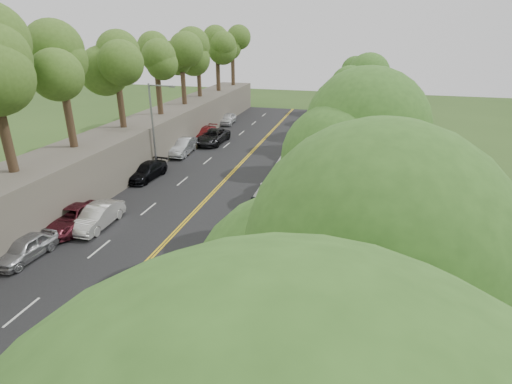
# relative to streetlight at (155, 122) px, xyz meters

# --- Properties ---
(ground) EXTENTS (140.00, 140.00, 0.00)m
(ground) POSITION_rel_streetlight_xyz_m (10.46, -14.00, -4.64)
(ground) COLOR #33511E
(ground) RESTS_ON ground
(road) EXTENTS (11.20, 66.00, 0.04)m
(road) POSITION_rel_streetlight_xyz_m (5.06, 1.00, -4.62)
(road) COLOR black
(road) RESTS_ON ground
(sidewalk) EXTENTS (4.20, 66.00, 0.05)m
(sidewalk) POSITION_rel_streetlight_xyz_m (13.01, 1.00, -4.61)
(sidewalk) COLOR gray
(sidewalk) RESTS_ON ground
(jersey_barrier) EXTENTS (0.42, 66.00, 0.60)m
(jersey_barrier) POSITION_rel_streetlight_xyz_m (10.71, 1.00, -4.34)
(jersey_barrier) COLOR #81EB18
(jersey_barrier) RESTS_ON ground
(rock_embankment) EXTENTS (5.00, 66.00, 4.00)m
(rock_embankment) POSITION_rel_streetlight_xyz_m (-3.04, 1.00, -2.64)
(rock_embankment) COLOR #595147
(rock_embankment) RESTS_ON ground
(chainlink_fence) EXTENTS (0.04, 66.00, 2.00)m
(chainlink_fence) POSITION_rel_streetlight_xyz_m (15.11, 1.00, -3.64)
(chainlink_fence) COLOR slate
(chainlink_fence) RESTS_ON ground
(trees_embankment) EXTENTS (6.40, 66.00, 13.00)m
(trees_embankment) POSITION_rel_streetlight_xyz_m (-2.54, 1.00, 5.86)
(trees_embankment) COLOR #4F7827
(trees_embankment) RESTS_ON rock_embankment
(trees_fenceside) EXTENTS (7.00, 66.00, 14.00)m
(trees_fenceside) POSITION_rel_streetlight_xyz_m (17.46, 1.00, 2.36)
(trees_fenceside) COLOR #467E2A
(trees_fenceside) RESTS_ON ground
(streetlight) EXTENTS (2.52, 0.22, 8.00)m
(streetlight) POSITION_rel_streetlight_xyz_m (0.00, 0.00, 0.00)
(streetlight) COLOR gray
(streetlight) RESTS_ON ground
(signpost) EXTENTS (0.62, 0.09, 3.10)m
(signpost) POSITION_rel_streetlight_xyz_m (11.51, -17.02, -2.68)
(signpost) COLOR gray
(signpost) RESTS_ON sidewalk
(construction_barrel) EXTENTS (0.53, 0.53, 0.86)m
(construction_barrel) POSITION_rel_streetlight_xyz_m (14.76, 4.67, -4.16)
(construction_barrel) COLOR #C6771E
(construction_barrel) RESTS_ON sidewalk
(concrete_block) EXTENTS (1.52, 1.26, 0.89)m
(concrete_block) POSITION_rel_streetlight_xyz_m (14.76, -18.00, -4.14)
(concrete_block) COLOR gray
(concrete_block) RESTS_ON sidewalk
(car_0) EXTENTS (1.79, 4.01, 1.34)m
(car_0) POSITION_rel_streetlight_xyz_m (-0.08, -15.98, -3.93)
(car_0) COLOR #A5A5A9
(car_0) RESTS_ON road
(car_1) EXTENTS (1.65, 4.48, 1.47)m
(car_1) POSITION_rel_streetlight_xyz_m (1.46, -11.39, -3.87)
(car_1) COLOR silver
(car_1) RESTS_ON road
(car_2) EXTENTS (2.74, 5.27, 1.42)m
(car_2) POSITION_rel_streetlight_xyz_m (-0.14, -11.95, -3.89)
(car_2) COLOR maroon
(car_2) RESTS_ON road
(car_3) EXTENTS (2.27, 4.85, 1.37)m
(car_3) POSITION_rel_streetlight_xyz_m (-0.04, -2.16, -3.91)
(car_3) COLOR black
(car_3) RESTS_ON road
(car_4) EXTENTS (1.78, 4.10, 1.38)m
(car_4) POSITION_rel_streetlight_xyz_m (-0.14, 6.51, -3.91)
(car_4) COLOR tan
(car_4) RESTS_ON road
(car_5) EXTENTS (2.15, 5.19, 1.67)m
(car_5) POSITION_rel_streetlight_xyz_m (-0.14, 5.55, -3.77)
(car_5) COLOR #B3B7BA
(car_5) RESTS_ON road
(car_6) EXTENTS (2.77, 5.76, 1.58)m
(car_6) POSITION_rel_streetlight_xyz_m (1.46, 10.40, -3.81)
(car_6) COLOR black
(car_6) RESTS_ON road
(car_7) EXTENTS (2.25, 4.91, 1.39)m
(car_7) POSITION_rel_streetlight_xyz_m (-0.14, 12.18, -3.90)
(car_7) COLOR maroon
(car_7) RESTS_ON road
(car_8) EXTENTS (2.04, 4.42, 1.46)m
(car_8) POSITION_rel_streetlight_xyz_m (-0.14, 20.55, -3.87)
(car_8) COLOR white
(car_8) RESTS_ON road
(painter_0) EXTENTS (0.62, 0.86, 1.63)m
(painter_0) POSITION_rel_streetlight_xyz_m (11.21, -13.00, -3.77)
(painter_0) COLOR yellow
(painter_0) RESTS_ON sidewalk
(painter_1) EXTENTS (0.49, 0.67, 1.68)m
(painter_1) POSITION_rel_streetlight_xyz_m (11.21, -4.90, -3.75)
(painter_1) COLOR silver
(painter_1) RESTS_ON sidewalk
(painter_2) EXTENTS (0.88, 0.99, 1.69)m
(painter_2) POSITION_rel_streetlight_xyz_m (11.21, -7.64, -3.74)
(painter_2) COLOR black
(painter_2) RESTS_ON sidewalk
(painter_3) EXTENTS (1.05, 1.37, 1.87)m
(painter_3) POSITION_rel_streetlight_xyz_m (11.91, -2.00, -3.66)
(painter_3) COLOR #9E492F
(painter_3) RESTS_ON sidewalk
(person_far) EXTENTS (1.05, 0.50, 1.74)m
(person_far) POSITION_rel_streetlight_xyz_m (13.26, 7.24, -3.72)
(person_far) COLOR black
(person_far) RESTS_ON sidewalk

